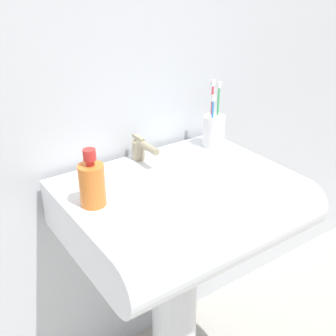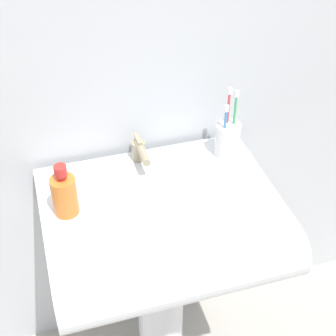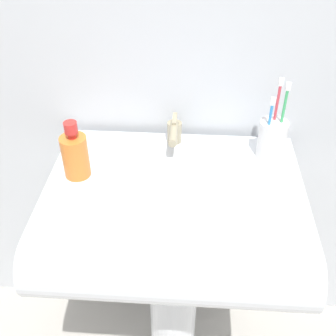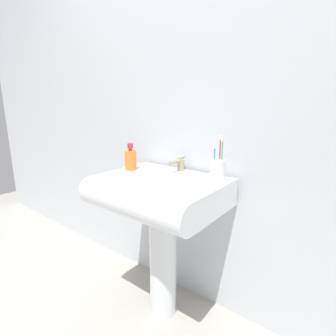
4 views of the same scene
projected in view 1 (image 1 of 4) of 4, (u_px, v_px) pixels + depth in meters
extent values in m
cube|color=silver|center=(123.00, 28.00, 1.22)|extent=(5.00, 0.05, 2.40)
cylinder|color=white|center=(174.00, 306.00, 1.41)|extent=(0.15, 0.15, 0.67)
cube|color=white|center=(175.00, 202.00, 1.23)|extent=(0.64, 0.44, 0.14)
cylinder|color=white|center=(225.00, 239.00, 1.07)|extent=(0.64, 0.14, 0.14)
cylinder|color=tan|center=(139.00, 150.00, 1.31)|extent=(0.04, 0.04, 0.06)
cylinder|color=tan|center=(147.00, 147.00, 1.26)|extent=(0.02, 0.10, 0.02)
cube|color=tan|center=(138.00, 138.00, 1.29)|extent=(0.01, 0.06, 0.01)
cylinder|color=white|center=(214.00, 131.00, 1.39)|extent=(0.07, 0.07, 0.10)
cylinder|color=#338CD8|center=(212.00, 123.00, 1.36)|extent=(0.01, 0.01, 0.15)
cube|color=white|center=(213.00, 98.00, 1.32)|extent=(0.01, 0.01, 0.02)
cylinder|color=#3FB266|center=(218.00, 115.00, 1.38)|extent=(0.01, 0.01, 0.18)
cube|color=white|center=(219.00, 85.00, 1.33)|extent=(0.01, 0.01, 0.02)
cylinder|color=#D83F4C|center=(212.00, 114.00, 1.38)|extent=(0.01, 0.01, 0.19)
cube|color=white|center=(213.00, 83.00, 1.33)|extent=(0.01, 0.01, 0.02)
cylinder|color=orange|center=(92.00, 185.00, 1.05)|extent=(0.07, 0.07, 0.11)
cylinder|color=red|center=(90.00, 163.00, 1.03)|extent=(0.02, 0.02, 0.01)
cylinder|color=red|center=(89.00, 155.00, 1.02)|extent=(0.03, 0.03, 0.03)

